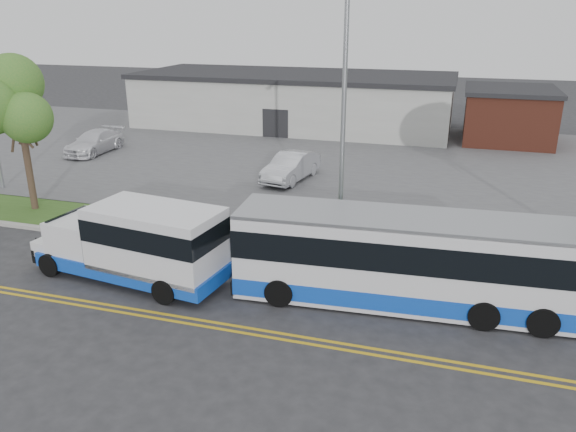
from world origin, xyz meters
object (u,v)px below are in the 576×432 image
(transit_bus, at_px, (402,260))
(parked_car_a, at_px, (291,167))
(tree_west, at_px, (18,103))
(shuttle_bus, at_px, (140,241))
(parked_car_b, at_px, (94,142))
(pedestrian, at_px, (132,214))
(streetlight_near, at_px, (343,120))

(transit_bus, bearing_deg, parked_car_a, 117.35)
(tree_west, distance_m, shuttle_bus, 10.87)
(tree_west, bearing_deg, parked_car_b, 110.80)
(tree_west, relative_size, transit_bus, 0.63)
(shuttle_bus, distance_m, pedestrian, 4.70)
(parked_car_b, bearing_deg, streetlight_near, -30.61)
(parked_car_a, bearing_deg, parked_car_b, -179.67)
(shuttle_bus, distance_m, transit_bus, 8.95)
(streetlight_near, relative_size, transit_bus, 0.87)
(parked_car_a, bearing_deg, transit_bus, -49.18)
(tree_west, relative_size, parked_car_a, 1.48)
(transit_bus, xyz_separation_m, parked_car_b, (-21.83, 14.68, -0.69))
(streetlight_near, bearing_deg, tree_west, 178.20)
(streetlight_near, bearing_deg, parked_car_b, 149.74)
(transit_bus, height_order, parked_car_b, transit_bus)
(tree_west, relative_size, shuttle_bus, 0.92)
(shuttle_bus, bearing_deg, transit_bus, 14.03)
(transit_bus, height_order, parked_car_a, transit_bus)
(shuttle_bus, height_order, transit_bus, transit_bus)
(streetlight_near, bearing_deg, pedestrian, -174.64)
(parked_car_a, bearing_deg, streetlight_near, -52.35)
(streetlight_near, relative_size, parked_car_a, 2.04)
(streetlight_near, bearing_deg, transit_bus, -52.03)
(shuttle_bus, height_order, parked_car_a, shuttle_bus)
(shuttle_bus, bearing_deg, tree_west, 157.55)
(streetlight_near, distance_m, transit_bus, 5.86)
(parked_car_a, bearing_deg, tree_west, -131.81)
(tree_west, xyz_separation_m, pedestrian, (6.18, -1.30, -4.23))
(transit_bus, bearing_deg, shuttle_bus, -177.01)
(shuttle_bus, bearing_deg, pedestrian, 132.92)
(streetlight_near, height_order, transit_bus, streetlight_near)
(streetlight_near, relative_size, parked_car_b, 1.92)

